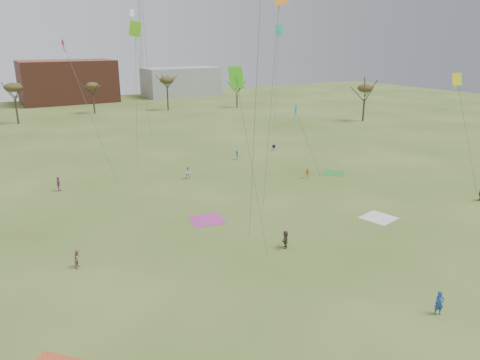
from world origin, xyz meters
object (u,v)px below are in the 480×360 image
flyer_near_right (439,303)px  camp_chair_right (274,149)px  radio_tower (142,35)px  spectator_fore_a (480,194)px

flyer_near_right → camp_chair_right: (17.42, 44.93, -0.61)m
camp_chair_right → radio_tower: 88.51m
camp_chair_right → radio_tower: size_ratio=0.02×
flyer_near_right → camp_chair_right: size_ratio=2.01×
spectator_fore_a → camp_chair_right: bearing=-122.2°
camp_chair_right → spectator_fore_a: bearing=-37.6°
spectator_fore_a → radio_tower: 120.16m
spectator_fore_a → radio_tower: size_ratio=0.04×
radio_tower → spectator_fore_a: bearing=-90.6°
flyer_near_right → camp_chair_right: flyer_near_right is taller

